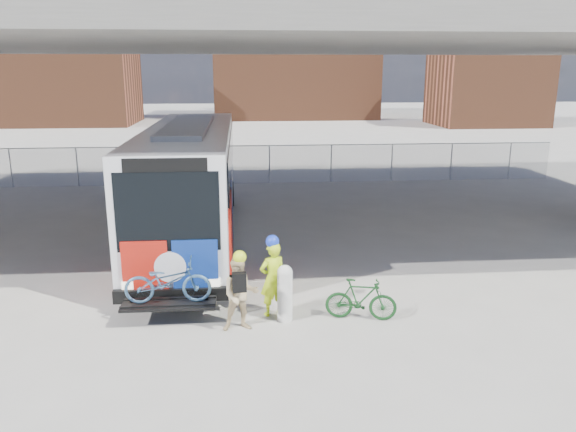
{
  "coord_description": "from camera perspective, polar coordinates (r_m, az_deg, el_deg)",
  "views": [
    {
      "loc": [
        -0.42,
        -14.7,
        5.29
      ],
      "look_at": [
        0.8,
        -0.55,
        1.6
      ],
      "focal_mm": 35.0,
      "sensor_mm": 36.0,
      "label": 1
    }
  ],
  "objects": [
    {
      "name": "ground",
      "position": [
        15.63,
        -3.13,
        -5.24
      ],
      "size": [
        160.0,
        160.0,
        0.0
      ],
      "primitive_type": "plane",
      "color": "#9E9991",
      "rests_on": "ground"
    },
    {
      "name": "cyclist_tan",
      "position": [
        11.76,
        -4.86,
        -7.81
      ],
      "size": [
        0.83,
        0.67,
        1.75
      ],
      "rotation": [
        0.0,
        0.0,
        0.1
      ],
      "color": "#CFB584",
      "rests_on": "ground"
    },
    {
      "name": "overpass",
      "position": [
        18.74,
        -3.85,
        18.38
      ],
      "size": [
        40.0,
        16.0,
        7.95
      ],
      "color": "#605E59",
      "rests_on": "ground"
    },
    {
      "name": "chainlink_fence",
      "position": [
        26.98,
        -4.03,
        6.3
      ],
      "size": [
        30.0,
        0.06,
        30.0
      ],
      "color": "gray",
      "rests_on": "ground"
    },
    {
      "name": "brick_buildings",
      "position": [
        62.94,
        -3.57,
        14.67
      ],
      "size": [
        54.0,
        22.0,
        12.0
      ],
      "color": "brown",
      "rests_on": "ground"
    },
    {
      "name": "cyclist_hivis",
      "position": [
        12.41,
        -1.57,
        -6.2
      ],
      "size": [
        0.72,
        0.6,
        1.85
      ],
      "rotation": [
        0.0,
        0.0,
        3.52
      ],
      "color": "#CDF319",
      "rests_on": "ground"
    },
    {
      "name": "bike_parked",
      "position": [
        12.43,
        7.42,
        -8.39
      ],
      "size": [
        1.61,
        0.78,
        0.93
      ],
      "primitive_type": "imported",
      "rotation": [
        0.0,
        0.0,
        1.34
      ],
      "color": "#14411A",
      "rests_on": "ground"
    },
    {
      "name": "bus",
      "position": [
        18.25,
        -9.87,
        4.31
      ],
      "size": [
        2.67,
        12.9,
        3.69
      ],
      "color": "silver",
      "rests_on": "ground"
    },
    {
      "name": "smokestack",
      "position": [
        71.54,
        7.14,
        20.26
      ],
      "size": [
        2.2,
        2.2,
        25.0
      ],
      "primitive_type": "cylinder",
      "color": "brown",
      "rests_on": "ground"
    },
    {
      "name": "bollard",
      "position": [
        12.2,
        -0.32,
        -7.63
      ],
      "size": [
        0.33,
        0.33,
        1.27
      ],
      "color": "white",
      "rests_on": "ground"
    }
  ]
}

